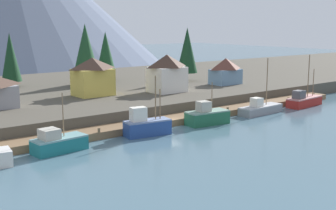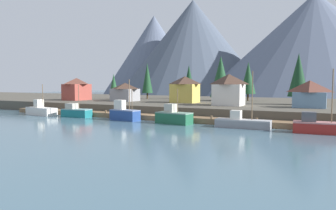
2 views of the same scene
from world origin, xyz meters
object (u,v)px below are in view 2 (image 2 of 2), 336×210
(conifer_mid_right, at_px, (189,80))
(conifer_back_right, at_px, (248,78))
(fishing_boat_white, at_px, (41,110))
(house_blue, at_px, (310,94))
(house_grey, at_px, (125,92))
(house_white, at_px, (229,89))
(conifer_near_right, at_px, (147,78))
(fishing_boat_teal, at_px, (76,112))
(fishing_boat_grey, at_px, (242,123))
(conifer_mid_left, at_px, (298,75))
(conifer_near_left, at_px, (221,77))
(fishing_boat_blue, at_px, (124,113))
(fishing_boat_green, at_px, (174,117))
(house_red, at_px, (77,89))
(house_yellow, at_px, (185,89))
(fishing_boat_red, at_px, (322,126))
(conifer_back_left, at_px, (114,84))

(conifer_mid_right, relative_size, conifer_back_right, 0.99)
(fishing_boat_white, bearing_deg, house_blue, 26.68)
(house_grey, relative_size, conifer_mid_right, 0.61)
(house_white, distance_m, conifer_near_right, 36.15)
(fishing_boat_teal, bearing_deg, fishing_boat_grey, -5.16)
(fishing_boat_grey, xyz_separation_m, conifer_mid_left, (6.11, 26.35, 8.43))
(conifer_near_left, bearing_deg, conifer_back_right, 28.45)
(fishing_boat_white, xyz_separation_m, conifer_mid_right, (19.42, 41.58, 7.41))
(fishing_boat_blue, height_order, conifer_mid_left, conifer_mid_left)
(fishing_boat_green, bearing_deg, house_red, 163.17)
(house_blue, xyz_separation_m, conifer_near_left, (-23.94, 16.46, 4.02))
(fishing_boat_white, bearing_deg, conifer_near_left, 55.74)
(house_grey, height_order, conifer_near_right, conifer_near_right)
(fishing_boat_white, height_order, conifer_near_left, conifer_near_left)
(house_blue, xyz_separation_m, conifer_mid_left, (-2.97, 8.99, 4.01))
(fishing_boat_blue, xyz_separation_m, house_blue, (32.83, 17.49, 3.92))
(house_white, bearing_deg, fishing_boat_grey, -66.05)
(fishing_boat_grey, height_order, conifer_near_right, conifer_near_right)
(fishing_boat_white, xyz_separation_m, conifer_back_right, (39.25, 38.14, 7.86))
(house_red, distance_m, house_yellow, 33.55)
(house_white, height_order, house_grey, house_white)
(fishing_boat_teal, height_order, conifer_mid_right, conifer_mid_right)
(house_red, relative_size, house_blue, 1.15)
(conifer_mid_left, bearing_deg, fishing_boat_grey, -103.06)
(house_grey, distance_m, house_red, 15.80)
(fishing_boat_red, xyz_separation_m, conifer_near_left, (-26.74, 34.08, 8.27))
(fishing_boat_green, xyz_separation_m, fishing_boat_red, (24.46, 0.02, -0.20))
(fishing_boat_teal, xyz_separation_m, house_blue, (45.74, 17.57, 4.19))
(fishing_boat_red, relative_size, conifer_mid_left, 0.80)
(house_white, xyz_separation_m, conifer_mid_right, (-20.53, 24.55, 2.42))
(house_white, bearing_deg, conifer_back_right, 91.91)
(house_blue, height_order, conifer_mid_right, conifer_mid_right)
(house_white, distance_m, house_yellow, 13.76)
(house_grey, bearing_deg, fishing_boat_green, -38.70)
(conifer_near_right, xyz_separation_m, conifer_mid_right, (11.15, 7.41, -0.62))
(conifer_back_left, bearing_deg, house_blue, -8.12)
(fishing_boat_green, relative_size, house_blue, 1.08)
(house_grey, bearing_deg, house_white, -6.75)
(house_blue, relative_size, house_yellow, 0.95)
(house_yellow, bearing_deg, house_blue, -7.51)
(conifer_near_left, height_order, conifer_mid_right, conifer_near_left)
(conifer_back_left, bearing_deg, house_white, -12.81)
(fishing_boat_teal, distance_m, house_red, 24.97)
(house_yellow, distance_m, conifer_mid_right, 21.34)
(house_yellow, xyz_separation_m, conifer_back_left, (-25.64, 3.97, 1.15))
(house_white, bearing_deg, conifer_near_left, 113.50)
(conifer_back_left, xyz_separation_m, conifer_back_right, (37.83, 12.35, 1.86))
(conifer_mid_left, distance_m, conifer_mid_right, 36.96)
(conifer_back_left, bearing_deg, fishing_boat_green, -37.45)
(fishing_boat_teal, xyz_separation_m, conifer_mid_left, (42.77, 26.56, 8.20))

